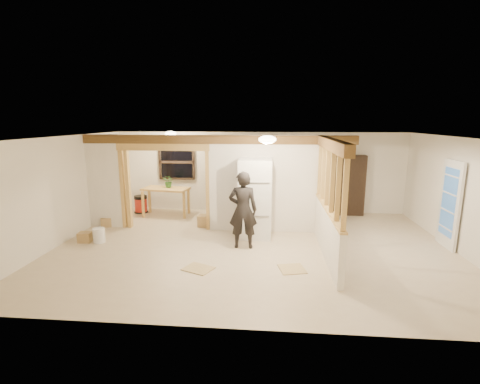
# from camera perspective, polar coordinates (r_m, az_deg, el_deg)

# --- Properties ---
(floor) EXTENTS (9.00, 6.50, 0.01)m
(floor) POSITION_cam_1_polar(r_m,az_deg,el_deg) (8.12, 2.12, -8.96)
(floor) COLOR beige
(floor) RESTS_ON ground
(ceiling) EXTENTS (9.00, 6.50, 0.01)m
(ceiling) POSITION_cam_1_polar(r_m,az_deg,el_deg) (7.61, 2.27, 8.98)
(ceiling) COLOR white
(wall_back) EXTENTS (9.00, 0.01, 2.50)m
(wall_back) POSITION_cam_1_polar(r_m,az_deg,el_deg) (10.96, 3.05, 3.26)
(wall_back) COLOR silver
(wall_back) RESTS_ON floor
(wall_front) EXTENTS (9.00, 0.01, 2.50)m
(wall_front) POSITION_cam_1_polar(r_m,az_deg,el_deg) (4.64, 0.15, -8.62)
(wall_front) COLOR silver
(wall_front) RESTS_ON floor
(wall_left) EXTENTS (0.01, 6.50, 2.50)m
(wall_left) POSITION_cam_1_polar(r_m,az_deg,el_deg) (9.16, -27.19, 0.27)
(wall_left) COLOR silver
(wall_left) RESTS_ON floor
(wall_right) EXTENTS (0.01, 6.50, 2.50)m
(wall_right) POSITION_cam_1_polar(r_m,az_deg,el_deg) (8.79, 32.95, -0.76)
(wall_right) COLOR silver
(wall_right) RESTS_ON floor
(partition_left_stub) EXTENTS (0.90, 0.12, 2.50)m
(partition_left_stub) POSITION_cam_1_polar(r_m,az_deg,el_deg) (9.97, -21.37, 1.61)
(partition_left_stub) COLOR white
(partition_left_stub) RESTS_ON floor
(partition_center) EXTENTS (2.80, 0.12, 2.50)m
(partition_center) POSITION_cam_1_polar(r_m,az_deg,el_deg) (8.94, 3.86, 1.30)
(partition_center) COLOR white
(partition_center) RESTS_ON floor
(doorway_frame) EXTENTS (2.46, 0.14, 2.20)m
(doorway_frame) POSITION_cam_1_polar(r_m,az_deg,el_deg) (9.38, -12.23, 0.63)
(doorway_frame) COLOR tan
(doorway_frame) RESTS_ON floor
(header_beam_back) EXTENTS (7.00, 0.18, 0.22)m
(header_beam_back) POSITION_cam_1_polar(r_m,az_deg,el_deg) (8.91, -3.86, 8.59)
(header_beam_back) COLOR brown
(header_beam_back) RESTS_ON ceiling
(header_beam_right) EXTENTS (0.18, 3.30, 0.22)m
(header_beam_right) POSITION_cam_1_polar(r_m,az_deg,el_deg) (7.31, 14.84, 7.55)
(header_beam_right) COLOR brown
(header_beam_right) RESTS_ON ceiling
(pony_wall) EXTENTS (0.12, 3.20, 1.00)m
(pony_wall) POSITION_cam_1_polar(r_m,az_deg,el_deg) (7.67, 14.10, -6.59)
(pony_wall) COLOR white
(pony_wall) RESTS_ON floor
(stud_partition) EXTENTS (0.14, 3.20, 1.32)m
(stud_partition) POSITION_cam_1_polar(r_m,az_deg,el_deg) (7.39, 14.55, 1.98)
(stud_partition) COLOR tan
(stud_partition) RESTS_ON pony_wall
(window_back) EXTENTS (1.12, 0.10, 1.10)m
(window_back) POSITION_cam_1_polar(r_m,az_deg,el_deg) (11.24, -10.36, 4.83)
(window_back) COLOR black
(window_back) RESTS_ON wall_back
(french_door) EXTENTS (0.12, 0.86, 2.00)m
(french_door) POSITION_cam_1_polar(r_m,az_deg,el_deg) (9.15, 31.19, -1.75)
(french_door) COLOR white
(french_door) RESTS_ON floor
(ceiling_dome_main) EXTENTS (0.36, 0.36, 0.16)m
(ceiling_dome_main) POSITION_cam_1_polar(r_m,az_deg,el_deg) (7.10, 4.51, 8.59)
(ceiling_dome_main) COLOR #FFEABF
(ceiling_dome_main) RESTS_ON ceiling
(ceiling_dome_util) EXTENTS (0.32, 0.32, 0.14)m
(ceiling_dome_util) POSITION_cam_1_polar(r_m,az_deg,el_deg) (10.30, -11.30, 9.38)
(ceiling_dome_util) COLOR #FFEABF
(ceiling_dome_util) RESTS_ON ceiling
(hanging_bulb) EXTENTS (0.07, 0.07, 0.07)m
(hanging_bulb) POSITION_cam_1_polar(r_m,az_deg,el_deg) (9.51, -9.49, 7.45)
(hanging_bulb) COLOR #FFD88C
(hanging_bulb) RESTS_ON ceiling
(refrigerator) EXTENTS (0.80, 0.78, 1.95)m
(refrigerator) POSITION_cam_1_polar(r_m,az_deg,el_deg) (8.56, 2.52, -1.04)
(refrigerator) COLOR silver
(refrigerator) RESTS_ON floor
(woman) EXTENTS (0.66, 0.45, 1.76)m
(woman) POSITION_cam_1_polar(r_m,az_deg,el_deg) (7.80, 0.49, -2.98)
(woman) COLOR black
(woman) RESTS_ON floor
(work_table) EXTENTS (1.45, 0.89, 0.86)m
(work_table) POSITION_cam_1_polar(r_m,az_deg,el_deg) (10.79, -12.01, -1.57)
(work_table) COLOR tan
(work_table) RESTS_ON floor
(potted_plant) EXTENTS (0.42, 0.40, 0.37)m
(potted_plant) POSITION_cam_1_polar(r_m,az_deg,el_deg) (10.73, -11.60, 1.72)
(potted_plant) COLOR #2A662E
(potted_plant) RESTS_ON work_table
(shop_vac) EXTENTS (0.56, 0.56, 0.56)m
(shop_vac) POSITION_cam_1_polar(r_m,az_deg,el_deg) (11.32, -15.96, -1.92)
(shop_vac) COLOR #B32216
(shop_vac) RESTS_ON floor
(bookshelf) EXTENTS (0.92, 0.31, 1.84)m
(bookshelf) POSITION_cam_1_polar(r_m,az_deg,el_deg) (11.05, 17.44, 1.05)
(bookshelf) COLOR black
(bookshelf) RESTS_ON floor
(bucket) EXTENTS (0.36, 0.36, 0.35)m
(bucket) POSITION_cam_1_polar(r_m,az_deg,el_deg) (8.97, -22.14, -6.60)
(bucket) COLOR silver
(bucket) RESTS_ON floor
(box_util_a) EXTENTS (0.40, 0.36, 0.31)m
(box_util_a) POSITION_cam_1_polar(r_m,az_deg,el_deg) (9.59, -5.71, -4.73)
(box_util_a) COLOR #A98752
(box_util_a) RESTS_ON floor
(box_util_b) EXTENTS (0.36, 0.36, 0.25)m
(box_util_b) POSITION_cam_1_polar(r_m,az_deg,el_deg) (10.23, -21.12, -4.60)
(box_util_b) COLOR #A98752
(box_util_b) RESTS_ON floor
(box_front) EXTENTS (0.31, 0.26, 0.24)m
(box_front) POSITION_cam_1_polar(r_m,az_deg,el_deg) (9.15, -24.07, -6.79)
(box_front) COLOR #A98752
(box_front) RESTS_ON floor
(floor_panel_near) EXTENTS (0.58, 0.58, 0.02)m
(floor_panel_near) POSITION_cam_1_polar(r_m,az_deg,el_deg) (7.03, 8.54, -12.38)
(floor_panel_near) COLOR tan
(floor_panel_near) RESTS_ON floor
(floor_panel_far) EXTENTS (0.67, 0.62, 0.02)m
(floor_panel_far) POSITION_cam_1_polar(r_m,az_deg,el_deg) (7.02, -6.87, -12.38)
(floor_panel_far) COLOR tan
(floor_panel_far) RESTS_ON floor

